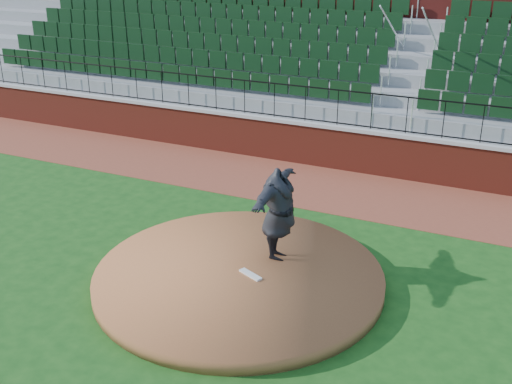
{
  "coord_description": "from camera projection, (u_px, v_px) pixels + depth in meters",
  "views": [
    {
      "loc": [
        5.15,
        -9.61,
        6.43
      ],
      "look_at": [
        0.0,
        1.5,
        1.3
      ],
      "focal_mm": 43.97,
      "sensor_mm": 36.0,
      "label": 1
    }
  ],
  "objects": [
    {
      "name": "pitchers_mound",
      "position": [
        239.0,
        277.0,
        12.33
      ],
      "size": [
        5.68,
        5.68,
        0.25
      ],
      "primitive_type": "cylinder",
      "color": "brown",
      "rests_on": "ground"
    },
    {
      "name": "ground",
      "position": [
        225.0,
        278.0,
        12.53
      ],
      "size": [
        90.0,
        90.0,
        0.0
      ],
      "primitive_type": "plane",
      "color": "#164614",
      "rests_on": "ground"
    },
    {
      "name": "wall_railing",
      "position": [
        338.0,
        108.0,
        17.69
      ],
      "size": [
        34.0,
        0.05,
        1.0
      ],
      "primitive_type": null,
      "color": "black",
      "rests_on": "wall_cap"
    },
    {
      "name": "warning_track",
      "position": [
        316.0,
        186.0,
        17.04
      ],
      "size": [
        34.0,
        3.2,
        0.01
      ],
      "primitive_type": "cube",
      "color": "brown",
      "rests_on": "ground"
    },
    {
      "name": "pitcher",
      "position": [
        279.0,
        214.0,
        12.43
      ],
      "size": [
        0.9,
        2.45,
        1.95
      ],
      "primitive_type": "imported",
      "rotation": [
        0.0,
        0.0,
        1.68
      ],
      "color": "black",
      "rests_on": "pitchers_mound"
    },
    {
      "name": "wall_cap",
      "position": [
        337.0,
        126.0,
        17.9
      ],
      "size": [
        34.0,
        0.45,
        0.1
      ],
      "primitive_type": "cube",
      "color": "#B7B7B7",
      "rests_on": "field_wall"
    },
    {
      "name": "pitching_rubber",
      "position": [
        250.0,
        275.0,
        12.13
      ],
      "size": [
        0.55,
        0.34,
        0.04
      ],
      "primitive_type": "cube",
      "rotation": [
        0.0,
        0.0,
        -0.42
      ],
      "color": "silver",
      "rests_on": "pitchers_mound"
    },
    {
      "name": "field_wall",
      "position": [
        336.0,
        148.0,
        18.15
      ],
      "size": [
        34.0,
        0.35,
        1.2
      ],
      "primitive_type": "cube",
      "color": "maroon",
      "rests_on": "ground"
    },
    {
      "name": "seating_stands",
      "position": [
        365.0,
        72.0,
        19.78
      ],
      "size": [
        34.0,
        5.1,
        4.6
      ],
      "primitive_type": null,
      "color": "gray",
      "rests_on": "ground"
    },
    {
      "name": "concourse_wall",
      "position": [
        388.0,
        44.0,
        21.94
      ],
      "size": [
        34.0,
        0.5,
        5.5
      ],
      "primitive_type": "cube",
      "color": "maroon",
      "rests_on": "ground"
    }
  ]
}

